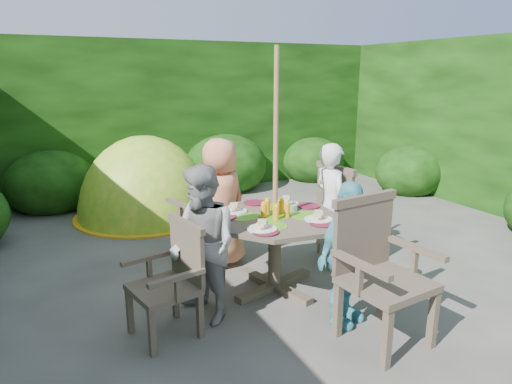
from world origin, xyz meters
name	(u,v)px	position (x,y,z in m)	size (l,w,h in m)	color
ground	(291,264)	(0.00, 0.00, 0.00)	(60.00, 60.00, 0.00)	#46443F
hedge_enclosure	(240,133)	(0.00, 1.33, 1.25)	(9.00, 9.00, 2.50)	black
patio_table	(275,228)	(-0.43, -0.43, 0.60)	(1.54, 1.54, 0.86)	#41372B
parasol_pole	(275,175)	(-0.44, -0.44, 1.10)	(0.04, 0.04, 2.20)	olive
garden_chair_right	(346,211)	(0.61, -0.11, 0.54)	(0.58, 0.64, 1.01)	#41372B
garden_chair_left	(172,278)	(-1.49, -0.75, 0.46)	(0.55, 0.60, 0.85)	#41372B
garden_chair_back	(205,212)	(-0.74, 0.62, 0.51)	(0.70, 0.65, 0.95)	#41372B
garden_chair_front	(378,269)	(-0.11, -1.48, 0.56)	(0.69, 0.63, 1.05)	#41372B
child_right	(331,206)	(0.33, -0.21, 0.65)	(0.48, 0.31, 1.31)	silver
child_left	(203,245)	(-1.20, -0.66, 0.64)	(0.63, 0.49, 1.29)	gray
child_back	(221,203)	(-0.66, 0.33, 0.67)	(0.66, 0.43, 1.35)	#DF855C
child_front	(346,254)	(-0.21, -1.20, 0.59)	(0.69, 0.29, 1.18)	#53B2C3
dome_tent	(147,215)	(-1.01, 2.39, 0.00)	(2.32, 2.32, 2.29)	#75BA23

